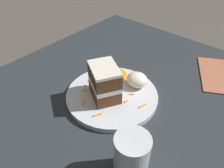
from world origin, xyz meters
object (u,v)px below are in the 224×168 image
Objects in this scene: cake_slice at (105,82)px; menu_card at (223,75)px; plate at (112,95)px; drinking_glass at (131,159)px; cream_dollop at (137,80)px; orange_garnish at (118,75)px.

cake_slice is 0.41m from menu_card.
drinking_glass is (-0.18, 0.15, 0.04)m from plate.
drinking_glass is at bearing 57.88° from menu_card.
cake_slice is at bearing 66.62° from cream_dollop.
plate is 4.60× the size of orange_garnish.
cake_slice reaches higher than drinking_glass.
drinking_glass is (-0.22, 0.23, 0.03)m from orange_garnish.
menu_card is (-0.25, -0.25, -0.02)m from orange_garnish.
plate is at bearing -40.10° from drinking_glass.
plate is at bearing 66.80° from cream_dollop.
cake_slice is at bearing 65.85° from plate.
drinking_glass is 0.48m from menu_card.
cream_dollop is at bearing -57.11° from drinking_glass.
drinking_glass is (-0.15, 0.23, 0.01)m from cream_dollop.
orange_garnish is at bearing -46.04° from drinking_glass.
cream_dollop is at bearing -113.20° from plate.
cake_slice is at bearing -35.37° from drinking_glass.
cream_dollop is at bearing 25.29° from menu_card.
cake_slice is 1.04× the size of drinking_glass.
cake_slice is 1.79× the size of cream_dollop.
menu_card is at bearing -135.91° from orange_garnish.
cake_slice is 2.00× the size of orange_garnish.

